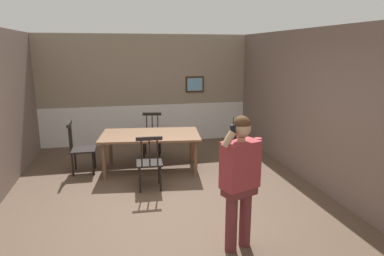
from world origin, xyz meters
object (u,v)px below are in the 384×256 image
dining_table (150,138)px  chair_near_window (81,148)px  chair_at_table_head (152,136)px  person_figure (240,175)px  chair_by_doorway (149,162)px

dining_table → chair_near_window: 1.33m
chair_at_table_head → person_figure: (0.61, -3.80, 0.47)m
dining_table → chair_near_window: chair_near_window is taller
chair_at_table_head → person_figure: bearing=110.5°
chair_by_doorway → chair_at_table_head: size_ratio=1.01×
chair_near_window → chair_by_doorway: bearing=48.8°
chair_near_window → chair_at_table_head: 1.62m
dining_table → chair_at_table_head: bearing=82.4°
dining_table → chair_by_doorway: bearing=-97.3°
chair_by_doorway → chair_at_table_head: chair_by_doorway is taller
chair_by_doorway → chair_at_table_head: (0.24, 1.82, -0.02)m
chair_by_doorway → person_figure: size_ratio=0.59×
chair_by_doorway → chair_at_table_head: 1.84m
dining_table → chair_at_table_head: (0.12, 0.91, -0.20)m
chair_at_table_head → chair_near_window: bearing=38.8°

